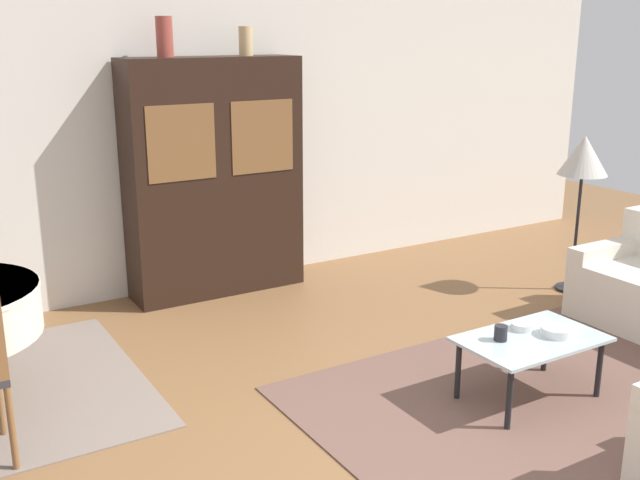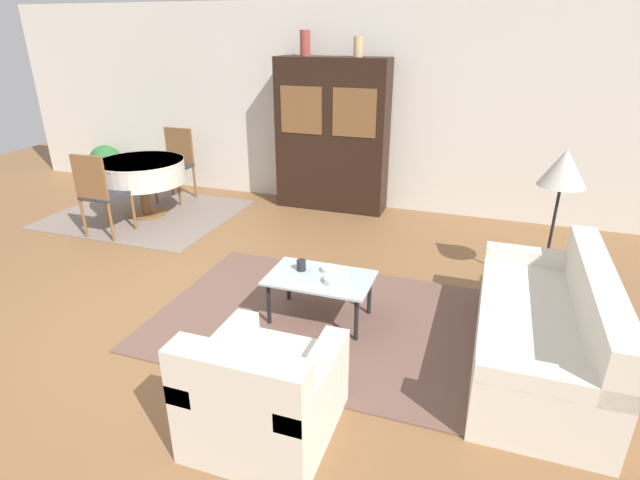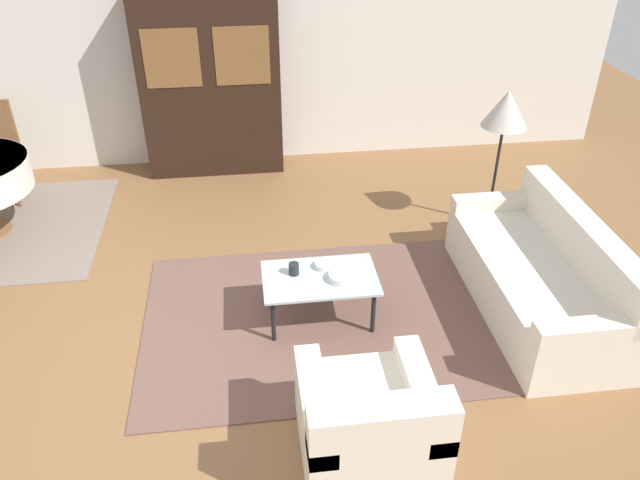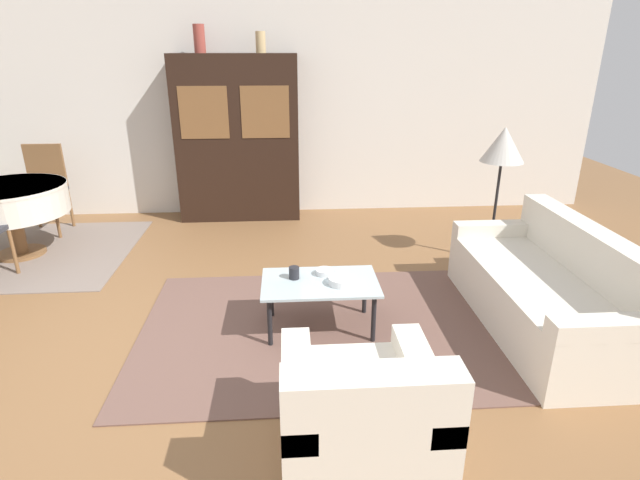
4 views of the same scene
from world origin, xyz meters
name	(u,v)px [view 2 (image 2 of 4)]	position (x,y,z in m)	size (l,w,h in m)	color
ground_plane	(175,323)	(0.00, 0.00, 0.00)	(14.00, 14.00, 0.00)	brown
wall_back	(316,106)	(0.00, 3.63, 1.35)	(10.00, 0.06, 2.70)	silver
area_rug	(322,319)	(1.18, 0.47, 0.01)	(2.85, 2.01, 0.01)	brown
dining_rug	(146,214)	(-1.97, 2.22, 0.01)	(2.35, 1.95, 0.01)	gray
couch	(545,332)	(2.94, 0.40, 0.30)	(0.85, 1.92, 0.81)	silver
armchair	(263,396)	(1.28, -0.91, 0.30)	(0.81, 0.86, 0.78)	silver
coffee_table	(320,281)	(1.16, 0.48, 0.37)	(0.89, 0.56, 0.40)	black
display_cabinet	(332,136)	(0.33, 3.36, 1.01)	(1.50, 0.44, 2.02)	black
dining_table	(141,172)	(-1.93, 2.19, 0.61)	(1.12, 1.12, 0.75)	brown
dining_chair_near	(99,190)	(-1.93, 1.41, 0.59)	(0.44, 0.44, 1.02)	brown
dining_chair_far	(176,160)	(-1.93, 2.98, 0.59)	(0.44, 0.44, 1.02)	brown
floor_lamp	(563,172)	(3.02, 1.75, 1.16)	(0.42, 0.42, 1.37)	black
cup	(301,265)	(0.96, 0.55, 0.46)	(0.08, 0.08, 0.10)	#232328
bowl	(336,280)	(1.32, 0.42, 0.44)	(0.20, 0.20, 0.05)	white
bowl_small	(330,269)	(1.20, 0.60, 0.43)	(0.14, 0.14, 0.04)	white
vase_tall	(305,43)	(-0.05, 3.36, 2.18)	(0.13, 0.13, 0.31)	#9E4238
vase_short	(358,47)	(0.66, 3.36, 2.14)	(0.12, 0.12, 0.24)	tan
potted_plant	(106,163)	(-3.41, 3.19, 0.36)	(0.49, 0.49, 0.65)	#4C4C51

